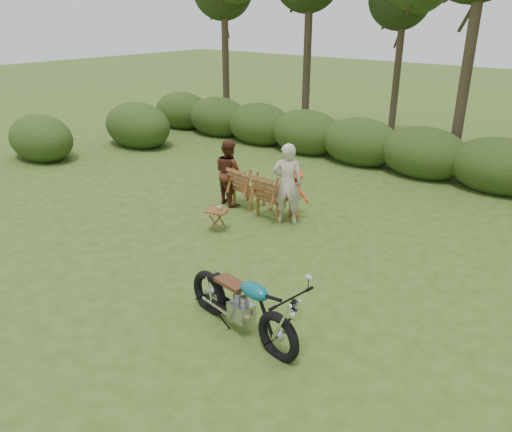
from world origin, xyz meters
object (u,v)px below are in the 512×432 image
Objects in this scene: lawn_chair_right at (274,216)px; side_table at (217,220)px; adult_a at (286,223)px; motorcycle at (242,331)px; lawn_chair_left at (249,206)px; cup at (219,208)px; adult_b at (230,203)px; child at (294,216)px.

lawn_chair_right reaches higher than side_table.
side_table is 0.26× the size of adult_a.
motorcycle is 4.55× the size of side_table.
motorcycle is at bearing 132.04° from lawn_chair_left.
adult_a reaches higher than cup.
lawn_chair_right is at bearing 71.32° from side_table.
side_table is (0.40, -1.53, 0.23)m from lawn_chair_left.
adult_b is at bearing 125.11° from cup.
child is (1.20, 0.17, 0.00)m from lawn_chair_left.
adult_a is 1.15× the size of adult_b.
adult_a reaches higher than lawn_chair_right.
adult_a is at bearing 171.75° from lawn_chair_left.
child reaches higher than lawn_chair_left.
lawn_chair_right is 0.67× the size of adult_b.
adult_a reaches higher than adult_b.
lawn_chair_right is 1.50m from cup.
side_table is 1.90m from child.
motorcycle reaches higher than cup.
lawn_chair_right is at bearing 72.08° from cup.
motorcycle is 5.08m from lawn_chair_left.
cup is 0.08× the size of adult_b.
child is (0.33, 0.32, 0.00)m from lawn_chair_right.
lawn_chair_right is 1.36m from adult_b.
lawn_chair_left is at bearing -146.78° from adult_b.
lawn_chair_right is at bearing 129.54° from motorcycle.
child is at bearing -135.72° from lawn_chair_right.
adult_b is at bearing 21.26° from lawn_chair_left.
adult_b reaches higher than side_table.
lawn_chair_right is 0.46m from child.
side_table is 0.30× the size of adult_b.
motorcycle reaches higher than child.
side_table is 1.58m from adult_a.
lawn_chair_left is 2.14× the size of side_table.
adult_b reaches higher than cup.
adult_b is at bearing 8.54° from child.
lawn_chair_right is 1.48m from side_table.
adult_a is at bearing 165.90° from lawn_chair_right.
side_table is (-2.80, 2.42, 0.23)m from motorcycle.
side_table is at bearing 138.15° from adult_b.
adult_b reaches higher than lawn_chair_right.
cup is (0.44, -1.49, 0.52)m from lawn_chair_left.
motorcycle is at bearing -40.81° from side_table.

